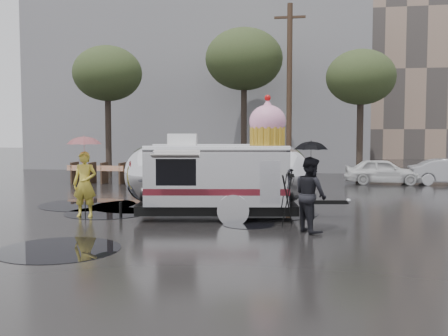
% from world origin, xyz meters
% --- Properties ---
extents(ground, '(120.00, 120.00, 0.00)m').
position_xyz_m(ground, '(0.00, 0.00, 0.00)').
color(ground, black).
rests_on(ground, ground).
extents(puddles, '(9.26, 9.30, 0.01)m').
position_xyz_m(puddles, '(-1.34, 1.56, 0.01)').
color(puddles, black).
rests_on(puddles, ground).
extents(grey_building, '(22.00, 12.00, 13.00)m').
position_xyz_m(grey_building, '(-4.00, 24.00, 6.50)').
color(grey_building, slate).
rests_on(grey_building, ground).
extents(utility_pole, '(1.60, 0.28, 9.00)m').
position_xyz_m(utility_pole, '(2.50, 14.00, 4.62)').
color(utility_pole, '#473323').
rests_on(utility_pole, ground).
extents(tree_left, '(3.64, 3.64, 6.95)m').
position_xyz_m(tree_left, '(-7.00, 13.00, 5.48)').
color(tree_left, '#382D26').
rests_on(tree_left, ground).
extents(tree_mid, '(4.20, 4.20, 8.03)m').
position_xyz_m(tree_mid, '(0.00, 15.00, 6.34)').
color(tree_mid, '#382D26').
rests_on(tree_mid, ground).
extents(tree_right, '(3.36, 3.36, 6.42)m').
position_xyz_m(tree_right, '(6.00, 13.00, 5.06)').
color(tree_right, '#382D26').
rests_on(tree_right, ground).
extents(barricade_row, '(4.30, 0.80, 1.00)m').
position_xyz_m(barricade_row, '(-5.55, 9.96, 0.52)').
color(barricade_row, '#473323').
rests_on(barricade_row, ground).
extents(airstream_trailer, '(6.56, 3.18, 3.57)m').
position_xyz_m(airstream_trailer, '(1.20, 1.21, 1.25)').
color(airstream_trailer, silver).
rests_on(airstream_trailer, ground).
extents(person_left, '(0.71, 0.50, 1.90)m').
position_xyz_m(person_left, '(-2.68, 0.71, 0.95)').
color(person_left, gold).
rests_on(person_left, ground).
extents(umbrella_pink, '(1.19, 1.19, 2.36)m').
position_xyz_m(umbrella_pink, '(-2.68, 0.71, 1.96)').
color(umbrella_pink, '#CF7B82').
rests_on(umbrella_pink, ground).
extents(person_right, '(0.89, 1.01, 1.85)m').
position_xyz_m(person_right, '(3.77, -0.53, 0.93)').
color(person_right, black).
rests_on(person_right, ground).
extents(umbrella_black, '(1.04, 1.04, 2.26)m').
position_xyz_m(umbrella_black, '(3.77, -0.53, 1.90)').
color(umbrella_black, black).
rests_on(umbrella_black, ground).
extents(tripod, '(0.50, 0.57, 1.37)m').
position_xyz_m(tripod, '(3.28, 0.25, 0.79)').
color(tripod, black).
rests_on(tripod, ground).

